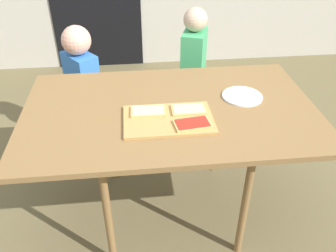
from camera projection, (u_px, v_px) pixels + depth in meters
ground_plane at (170, 208)px, 2.19m from camera, size 16.00×16.00×0.00m
dining_table at (170, 116)px, 1.80m from camera, size 1.47×0.89×0.73m
cutting_board at (168, 120)px, 1.67m from camera, size 0.42×0.27×0.01m
pizza_slice_far_left at (148, 111)px, 1.71m from camera, size 0.17×0.10×0.01m
pizza_slice_far_right at (188, 109)px, 1.72m from camera, size 0.17×0.10×0.01m
pizza_slice_near_right at (192, 124)px, 1.62m from camera, size 0.18×0.12×0.01m
plate_white_right at (242, 96)px, 1.86m from camera, size 0.21×0.21×0.01m
child_left at (83, 83)px, 2.38m from camera, size 0.26×0.28×0.94m
child_right at (193, 72)px, 2.44m from camera, size 0.21×0.27×1.03m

